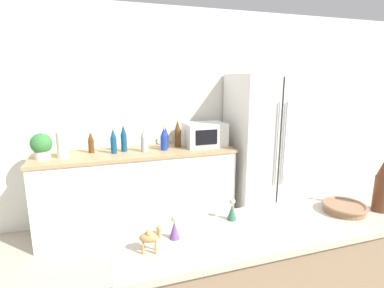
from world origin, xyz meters
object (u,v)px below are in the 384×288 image
microwave (204,134)px  back_bottle_6 (113,141)px  back_bottle_2 (166,138)px  camel_figurine (150,237)px  back_bottle_0 (91,143)px  back_bottle_3 (144,140)px  back_bottle_4 (178,134)px  fruit_bowl (344,207)px  back_bottle_5 (164,139)px  paper_towel_roll (62,145)px  wine_bottle (383,185)px  potted_plant (41,145)px  wise_man_figurine_blue (232,211)px  refrigerator (264,145)px  wise_man_figurine_crimson (174,229)px  back_bottle_1 (124,139)px

microwave → back_bottle_6: (-1.07, -0.04, -0.01)m
back_bottle_2 → camel_figurine: (-0.59, -2.17, 0.01)m
back_bottle_6 → camel_figurine: size_ratio=2.21×
back_bottle_0 → back_bottle_3: (0.57, -0.13, 0.02)m
back_bottle_4 → fruit_bowl: size_ratio=1.32×
back_bottle_5 → back_bottle_6: bearing=177.9°
paper_towel_roll → wine_bottle: wine_bottle is taller
back_bottle_2 → back_bottle_5: size_ratio=0.95×
paper_towel_roll → back_bottle_6: size_ratio=0.96×
potted_plant → back_bottle_5: potted_plant is taller
back_bottle_4 → back_bottle_6: 0.76m
paper_towel_roll → wise_man_figurine_blue: size_ratio=2.18×
microwave → back_bottle_2: microwave is taller
refrigerator → wise_man_figurine_crimson: (-1.71, -1.97, 0.13)m
back_bottle_1 → back_bottle_3: 0.23m
microwave → fruit_bowl: size_ratio=1.96×
back_bottle_3 → back_bottle_6: bearing=176.5°
wise_man_figurine_blue → wise_man_figurine_crimson: wise_man_figurine_blue is taller
back_bottle_0 → wise_man_figurine_crimson: back_bottle_0 is taller
back_bottle_2 → wise_man_figurine_crimson: 2.14m
back_bottle_2 → back_bottle_4: back_bottle_4 is taller
refrigerator → fruit_bowl: (-0.70, -2.00, 0.11)m
fruit_bowl → wise_man_figurine_blue: size_ratio=1.98×
microwave → camel_figurine: microwave is taller
refrigerator → back_bottle_0: refrigerator is taller
back_bottle_6 → wine_bottle: 2.50m
back_bottle_0 → wise_man_figurine_crimson: 2.16m
back_bottle_5 → fruit_bowl: 2.11m
back_bottle_6 → fruit_bowl: back_bottle_6 is taller
back_bottle_4 → wine_bottle: 2.27m
back_bottle_5 → fruit_bowl: size_ratio=1.06×
fruit_bowl → wise_man_figurine_blue: 0.67m
refrigerator → paper_towel_roll: refrigerator is taller
potted_plant → back_bottle_3: (1.04, -0.01, -0.01)m
back_bottle_4 → back_bottle_6: bearing=-173.2°
potted_plant → back_bottle_3: bearing=-0.4°
back_bottle_5 → camel_figurine: bearing=-104.8°
back_bottle_3 → wise_man_figurine_blue: size_ratio=2.20×
back_bottle_3 → back_bottle_0: bearing=167.3°
wise_man_figurine_blue → back_bottle_2: bearing=86.8°
back_bottle_0 → refrigerator: bearing=-4.2°
back_bottle_0 → camel_figurine: 2.22m
back_bottle_2 → back_bottle_6: (-0.60, -0.07, 0.02)m
refrigerator → back_bottle_6: refrigerator is taller
refrigerator → microwave: (-0.78, 0.09, 0.17)m
camel_figurine → wise_man_figurine_crimson: 0.16m
back_bottle_3 → fruit_bowl: bearing=-68.1°
back_bottle_6 → camel_figurine: bearing=-89.8°
microwave → back_bottle_4: size_ratio=1.49×
potted_plant → back_bottle_1: size_ratio=0.87×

